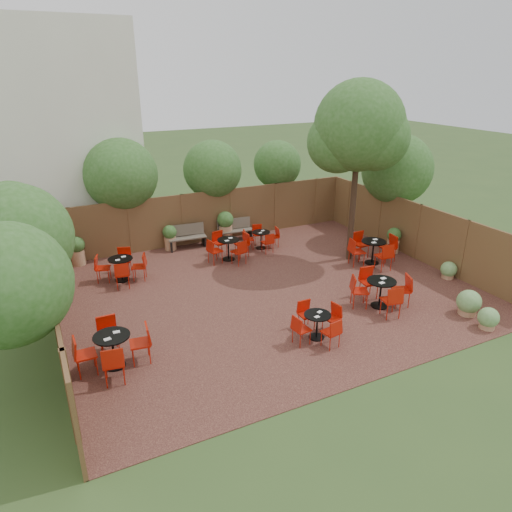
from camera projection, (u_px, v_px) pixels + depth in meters
name	position (u px, v px, depth m)	size (l,w,h in m)	color
ground	(267.00, 291.00, 14.34)	(80.00, 80.00, 0.00)	#354F23
courtyard_paving	(267.00, 290.00, 14.33)	(12.00, 10.00, 0.02)	#381A17
fence_back	(208.00, 217.00, 18.11)	(12.00, 0.08, 2.00)	#563420
fence_left	(52.00, 302.00, 11.49)	(0.08, 10.00, 2.00)	#563420
fence_right	(418.00, 232.00, 16.43)	(0.08, 10.00, 2.00)	#563420
neighbour_building	(65.00, 135.00, 17.63)	(5.00, 4.00, 8.00)	silver
overhang_foliage	(192.00, 190.00, 14.92)	(15.81, 10.69, 2.68)	#2A551B
courtyard_tree	(359.00, 132.00, 15.05)	(3.00, 2.94, 6.10)	black
park_bench_left	(186.00, 236.00, 17.57)	(1.48, 0.58, 0.89)	brown
park_bench_right	(235.00, 229.00, 18.40)	(1.40, 0.56, 0.85)	brown
bistro_tables	(263.00, 276.00, 14.23)	(10.92, 7.64, 0.95)	black
planters	(214.00, 235.00, 17.31)	(11.11, 4.52, 1.18)	#A47652
low_shrubs	(468.00, 298.00, 13.17)	(2.09, 3.28, 0.71)	#A47652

